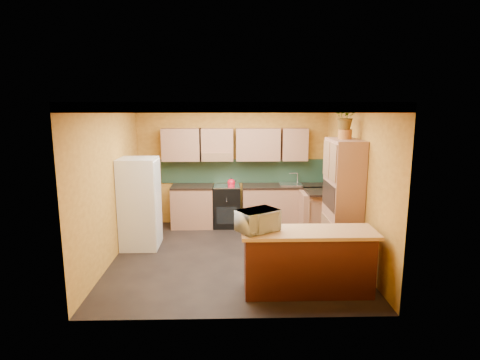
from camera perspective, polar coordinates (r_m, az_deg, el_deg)
name	(u,v)px	position (r m, az deg, el deg)	size (l,w,h in m)	color
room_shell	(235,138)	(7.07, -0.78, 6.03)	(4.24, 4.24, 2.72)	black
base_cabinets_back	(255,206)	(8.87, 2.16, -3.78)	(3.65, 0.60, 0.88)	#A47557
countertop_back	(255,186)	(8.76, 2.18, -0.87)	(3.65, 0.62, 0.04)	black
stove	(227,206)	(8.85, -1.89, -3.71)	(0.58, 0.58, 0.91)	black
kettle	(231,182)	(8.68, -1.26, -0.31)	(0.17, 0.17, 0.18)	red
sink	(291,184)	(8.84, 7.20, -0.62)	(0.48, 0.40, 0.03)	silver
base_cabinets_right	(320,213)	(8.49, 11.31, -4.67)	(0.60, 0.80, 0.88)	#A47557
countertop_right	(321,192)	(8.38, 11.42, -1.64)	(0.62, 0.80, 0.04)	black
fridge	(140,203)	(7.70, -14.09, -3.24)	(0.68, 0.66, 1.70)	white
pantry	(343,201)	(7.04, 14.37, -2.91)	(0.48, 0.90, 2.10)	#A47557
fern_pot	(345,134)	(6.91, 14.71, 6.32)	(0.22, 0.22, 0.16)	#A25E27
fern	(346,116)	(6.89, 14.83, 8.77)	(0.39, 0.34, 0.43)	#A47557
breakfast_bar	(308,263)	(5.92, 9.61, -11.61)	(1.80, 0.55, 0.88)	#4F1912
bar_top	(309,232)	(5.76, 9.76, -7.33)	(1.90, 0.65, 0.05)	tan
microwave	(258,220)	(5.61, 2.54, -5.77)	(0.55, 0.37, 0.30)	white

